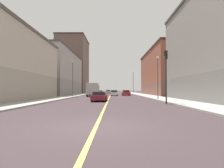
{
  "coord_description": "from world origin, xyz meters",
  "views": [
    {
      "loc": [
        0.72,
        -7.6,
        1.58
      ],
      "look_at": [
        0.42,
        44.27,
        3.11
      ],
      "focal_mm": 28.78,
      "sensor_mm": 36.0,
      "label": 1
    }
  ],
  "objects_px": {
    "car_white": "(114,93)",
    "building_right_distant": "(73,66)",
    "traffic_light_left_near": "(166,69)",
    "car_maroon": "(100,96)",
    "building_right_midblock": "(54,73)",
    "car_yellow": "(97,93)",
    "building_left_mid": "(168,73)",
    "car_red": "(126,93)",
    "street_lamp_right_near": "(73,75)",
    "car_teal": "(100,92)",
    "box_truck": "(93,89)",
    "street_lamp_left_near": "(158,73)",
    "car_silver": "(108,92)",
    "street_lamp_left_far": "(133,80)"
  },
  "relations": [
    {
      "from": "building_right_midblock",
      "to": "car_yellow",
      "type": "xyz_separation_m",
      "value": [
        12.31,
        -1.06,
        -5.48
      ]
    },
    {
      "from": "building_left_mid",
      "to": "car_white",
      "type": "distance_m",
      "value": 16.39
    },
    {
      "from": "street_lamp_left_far",
      "to": "car_white",
      "type": "distance_m",
      "value": 16.4
    },
    {
      "from": "car_silver",
      "to": "car_yellow",
      "type": "relative_size",
      "value": 1.06
    },
    {
      "from": "building_left_mid",
      "to": "building_right_distant",
      "type": "relative_size",
      "value": 1.14
    },
    {
      "from": "street_lamp_left_far",
      "to": "car_maroon",
      "type": "xyz_separation_m",
      "value": [
        -8.57,
        -36.58,
        -3.93
      ]
    },
    {
      "from": "building_right_distant",
      "to": "street_lamp_right_near",
      "type": "xyz_separation_m",
      "value": [
        8.48,
        -38.34,
        -6.9
      ]
    },
    {
      "from": "building_right_distant",
      "to": "car_white",
      "type": "xyz_separation_m",
      "value": [
        16.95,
        -28.8,
        -10.76
      ]
    },
    {
      "from": "car_teal",
      "to": "car_white",
      "type": "bearing_deg",
      "value": -69.81
    },
    {
      "from": "car_teal",
      "to": "building_right_distant",
      "type": "bearing_deg",
      "value": 127.02
    },
    {
      "from": "building_left_mid",
      "to": "car_white",
      "type": "height_order",
      "value": "building_left_mid"
    },
    {
      "from": "building_right_distant",
      "to": "car_maroon",
      "type": "xyz_separation_m",
      "value": [
        14.9,
        -50.84,
        -10.8
      ]
    },
    {
      "from": "building_left_mid",
      "to": "traffic_light_left_near",
      "type": "height_order",
      "value": "building_left_mid"
    },
    {
      "from": "car_yellow",
      "to": "traffic_light_left_near",
      "type": "bearing_deg",
      "value": -71.45
    },
    {
      "from": "street_lamp_left_far",
      "to": "car_silver",
      "type": "xyz_separation_m",
      "value": [
        -8.63,
        9.18,
        -3.89
      ]
    },
    {
      "from": "traffic_light_left_near",
      "to": "car_white",
      "type": "relative_size",
      "value": 1.29
    },
    {
      "from": "street_lamp_right_near",
      "to": "car_red",
      "type": "distance_m",
      "value": 15.53
    },
    {
      "from": "car_yellow",
      "to": "car_silver",
      "type": "bearing_deg",
      "value": 82.69
    },
    {
      "from": "street_lamp_left_far",
      "to": "box_truck",
      "type": "relative_size",
      "value": 1.07
    },
    {
      "from": "street_lamp_right_near",
      "to": "car_silver",
      "type": "distance_m",
      "value": 34.08
    },
    {
      "from": "street_lamp_left_near",
      "to": "building_right_midblock",
      "type": "bearing_deg",
      "value": 134.73
    },
    {
      "from": "building_right_distant",
      "to": "street_lamp_right_near",
      "type": "distance_m",
      "value": 39.87
    },
    {
      "from": "car_teal",
      "to": "box_truck",
      "type": "bearing_deg",
      "value": -90.73
    },
    {
      "from": "car_silver",
      "to": "street_lamp_left_far",
      "type": "bearing_deg",
      "value": -46.76
    },
    {
      "from": "building_right_distant",
      "to": "car_white",
      "type": "distance_m",
      "value": 35.11
    },
    {
      "from": "car_red",
      "to": "car_maroon",
      "type": "relative_size",
      "value": 1.1
    },
    {
      "from": "box_truck",
      "to": "building_left_mid",
      "type": "bearing_deg",
      "value": 24.59
    },
    {
      "from": "building_right_distant",
      "to": "car_yellow",
      "type": "distance_m",
      "value": 29.75
    },
    {
      "from": "car_yellow",
      "to": "car_red",
      "type": "bearing_deg",
      "value": -26.51
    },
    {
      "from": "building_right_distant",
      "to": "car_white",
      "type": "bearing_deg",
      "value": -59.52
    },
    {
      "from": "traffic_light_left_near",
      "to": "car_white",
      "type": "height_order",
      "value": "traffic_light_left_near"
    },
    {
      "from": "car_red",
      "to": "street_lamp_left_near",
      "type": "bearing_deg",
      "value": -79.52
    },
    {
      "from": "building_left_mid",
      "to": "car_yellow",
      "type": "xyz_separation_m",
      "value": [
        -19.64,
        0.28,
        -5.51
      ]
    },
    {
      "from": "building_left_mid",
      "to": "car_red",
      "type": "bearing_deg",
      "value": -163.44
    },
    {
      "from": "car_maroon",
      "to": "building_right_midblock",
      "type": "bearing_deg",
      "value": 118.84
    },
    {
      "from": "street_lamp_left_near",
      "to": "traffic_light_left_near",
      "type": "bearing_deg",
      "value": -97.62
    },
    {
      "from": "car_red",
      "to": "box_truck",
      "type": "height_order",
      "value": "box_truck"
    },
    {
      "from": "traffic_light_left_near",
      "to": "car_maroon",
      "type": "xyz_separation_m",
      "value": [
        -7.56,
        4.23,
        -3.14
      ]
    },
    {
      "from": "street_lamp_left_far",
      "to": "car_teal",
      "type": "distance_m",
      "value": 11.94
    },
    {
      "from": "car_white",
      "to": "car_red",
      "type": "distance_m",
      "value": 3.05
    },
    {
      "from": "building_left_mid",
      "to": "street_lamp_right_near",
      "type": "xyz_separation_m",
      "value": [
        -23.48,
        -13.22,
        -1.61
      ]
    },
    {
      "from": "building_right_distant",
      "to": "car_yellow",
      "type": "xyz_separation_m",
      "value": [
        12.31,
        -24.84,
        -10.8
      ]
    },
    {
      "from": "traffic_light_left_near",
      "to": "car_teal",
      "type": "xyz_separation_m",
      "value": [
        -10.04,
        38.61,
        -3.15
      ]
    },
    {
      "from": "building_left_mid",
      "to": "building_right_midblock",
      "type": "distance_m",
      "value": 31.98
    },
    {
      "from": "building_right_midblock",
      "to": "building_right_distant",
      "type": "xyz_separation_m",
      "value": [
        -0.0,
        23.78,
        5.32
      ]
    },
    {
      "from": "building_left_mid",
      "to": "traffic_light_left_near",
      "type": "bearing_deg",
      "value": -107.58
    },
    {
      "from": "street_lamp_left_near",
      "to": "car_red",
      "type": "bearing_deg",
      "value": 100.48
    },
    {
      "from": "car_white",
      "to": "building_right_distant",
      "type": "bearing_deg",
      "value": 120.48
    },
    {
      "from": "street_lamp_left_near",
      "to": "car_maroon",
      "type": "height_order",
      "value": "street_lamp_left_near"
    },
    {
      "from": "car_white",
      "to": "car_silver",
      "type": "distance_m",
      "value": 23.81
    }
  ]
}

